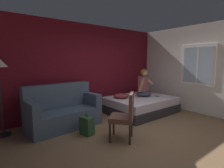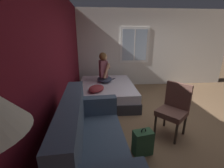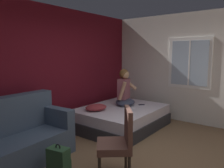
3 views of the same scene
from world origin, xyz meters
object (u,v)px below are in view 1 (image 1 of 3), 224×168
at_px(person_seated, 144,85).
at_px(throw_pillow, 121,96).
at_px(couch, 63,111).
at_px(cell_phone, 157,96).
at_px(bed, 140,105).
at_px(side_chair, 125,115).
at_px(backpack, 87,126).

height_order(person_seated, throw_pillow, person_seated).
bearing_deg(couch, cell_phone, -11.10).
distance_m(bed, cell_phone, 0.61).
xyz_separation_m(side_chair, backpack, (-0.48, 0.70, -0.34)).
bearing_deg(backpack, bed, 12.02).
bearing_deg(person_seated, side_chair, -147.47).
relative_size(couch, backpack, 3.83).
distance_m(side_chair, throw_pillow, 1.84).
bearing_deg(cell_phone, side_chair, -24.67).
distance_m(couch, person_seated, 2.68).
distance_m(backpack, throw_pillow, 1.81).
xyz_separation_m(side_chair, person_seated, (1.93, 1.23, 0.30)).
distance_m(couch, cell_phone, 2.97).
bearing_deg(cell_phone, throw_pillow, -73.34).
bearing_deg(bed, throw_pillow, 154.48).
bearing_deg(bed, person_seated, 15.22).
relative_size(side_chair, backpack, 2.14).
relative_size(backpack, cell_phone, 3.18).
xyz_separation_m(side_chair, throw_pillow, (1.14, 1.44, 0.02)).
xyz_separation_m(person_seated, cell_phone, (0.28, -0.31, -0.35)).
height_order(person_seated, cell_phone, person_seated).
distance_m(side_chair, person_seated, 2.30).
distance_m(bed, side_chair, 2.09).
relative_size(backpack, throw_pillow, 0.95).
distance_m(couch, throw_pillow, 1.85).
relative_size(bed, couch, 1.16).
bearing_deg(couch, person_seated, -5.67).
bearing_deg(throw_pillow, couch, 178.52).
xyz_separation_m(backpack, throw_pillow, (1.62, 0.74, 0.36)).
bearing_deg(side_chair, cell_phone, 22.58).
height_order(bed, couch, couch).
bearing_deg(person_seated, couch, 174.33).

